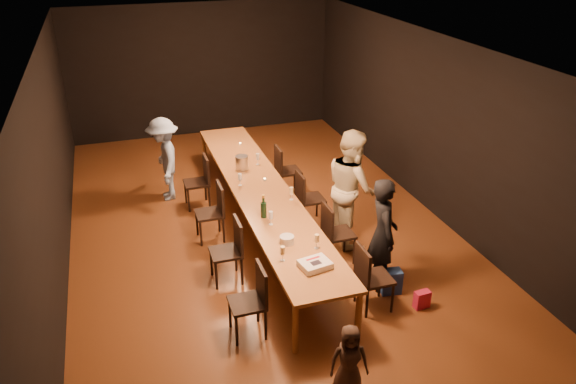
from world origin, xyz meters
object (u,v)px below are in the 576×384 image
object	(u,v)px
chair_right_2	(311,198)
chair_right_3	(288,170)
chair_right_0	(375,277)
chair_left_2	(209,213)
chair_right_1	(339,233)
birthday_cake	(315,264)
table	(261,192)
chair_left_1	(226,252)
child	(349,360)
champagne_bottle	(264,206)
woman_birthday	(383,234)
ice_bucket	(242,163)
chair_left_0	(247,302)
plate_stack	(287,240)
chair_left_3	(196,182)
woman_tan	(351,187)
man_blue	(164,159)

from	to	relation	value
chair_right_2	chair_right_3	size ratio (longest dim) A/B	1.00
chair_right_0	chair_left_2	world-z (taller)	same
chair_right_1	birthday_cake	size ratio (longest dim) A/B	2.26
table	chair_right_1	distance (m)	1.49
chair_right_3	chair_left_1	world-z (taller)	same
child	champagne_bottle	xyz separation A→B (m)	(-0.15, 2.75, 0.50)
woman_birthday	champagne_bottle	world-z (taller)	woman_birthday
chair_right_3	child	xyz separation A→B (m)	(-0.90, -4.85, -0.04)
chair_right_2	woman_birthday	size ratio (longest dim) A/B	0.57
chair_left_2	child	bearing A→B (deg)	-167.70
chair_right_0	ice_bucket	xyz separation A→B (m)	(-0.94, 3.28, 0.41)
chair_left_0	plate_stack	size ratio (longest dim) A/B	4.83
chair_right_2	chair_left_3	distance (m)	2.08
chair_right_0	chair_right_3	distance (m)	3.60
plate_stack	ice_bucket	distance (m)	2.57
chair_right_2	chair_left_3	bearing A→B (deg)	-125.22
table	birthday_cake	size ratio (longest dim) A/B	14.57
chair_right_0	plate_stack	xyz separation A→B (m)	(-0.96, 0.70, 0.34)
birthday_cake	woman_birthday	bearing A→B (deg)	8.17
birthday_cake	ice_bucket	size ratio (longest dim) A/B	1.70
chair_right_3	chair_right_1	bearing A→B (deg)	-0.00
champagne_bottle	chair_left_2	bearing A→B (deg)	125.47
chair_right_1	chair_right_3	distance (m)	2.40
chair_left_3	plate_stack	world-z (taller)	chair_left_3
child	plate_stack	bearing A→B (deg)	105.13
table	plate_stack	world-z (taller)	plate_stack
woman_tan	ice_bucket	distance (m)	2.06
chair_left_0	chair_left_3	distance (m)	3.60
chair_right_2	woman_birthday	bearing A→B (deg)	8.65
woman_tan	plate_stack	xyz separation A→B (m)	(-1.37, -1.01, -0.11)
chair_left_1	child	distance (m)	2.57
chair_left_0	child	xyz separation A→B (m)	(0.80, -1.25, -0.04)
woman_birthday	ice_bucket	xyz separation A→B (m)	(-1.24, 2.85, 0.06)
chair_right_2	chair_right_1	bearing A→B (deg)	-0.00
chair_right_1	woman_tan	world-z (taller)	woman_tan
chair_right_1	birthday_cake	bearing A→B (deg)	-35.32
ice_bucket	chair_right_3	bearing A→B (deg)	18.98
chair_left_2	man_blue	distance (m)	1.79
plate_stack	woman_tan	bearing A→B (deg)	36.52
table	chair_right_3	xyz separation A→B (m)	(0.85, 1.20, -0.24)
chair_right_0	birthday_cake	size ratio (longest dim) A/B	2.26
champagne_bottle	chair_left_1	bearing A→B (deg)	-154.96
man_blue	birthday_cake	bearing A→B (deg)	18.41
chair_right_0	champagne_bottle	size ratio (longest dim) A/B	2.62
woman_tan	child	xyz separation A→B (m)	(-1.31, -2.97, -0.49)
chair_right_3	chair_left_0	distance (m)	3.98
chair_right_0	chair_right_1	world-z (taller)	same
chair_right_3	chair_left_1	distance (m)	2.94
chair_right_0	chair_left_1	bearing A→B (deg)	-125.22
champagne_bottle	ice_bucket	xyz separation A→B (m)	(0.11, 1.78, -0.06)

